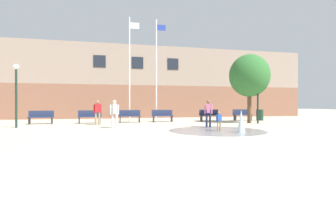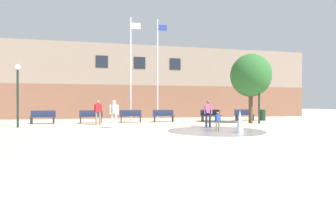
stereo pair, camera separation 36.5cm
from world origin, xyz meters
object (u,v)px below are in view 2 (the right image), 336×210
Objects in this scene: park_bench_under_left_flagpole at (91,116)px; park_bench_near_trashcan at (211,115)px; child_with_pink_shirt at (218,120)px; adult_near_bench at (98,111)px; lamp_post_right_lane at (259,89)px; park_bench_center at (131,116)px; park_bench_under_right_flagpole at (164,116)px; teen_by_trashcan at (114,112)px; lamp_post_left_lane at (18,86)px; adult_in_red at (208,111)px; trash_can at (262,115)px; park_bench_far_left at (43,117)px; street_tree_near_building at (251,76)px; park_bench_far_right at (244,115)px; flagpole_left at (131,66)px; flagpole_right at (158,67)px.

park_bench_near_trashcan is at bearing 0.79° from park_bench_under_left_flagpole.
child_with_pink_shirt is at bearing -47.07° from park_bench_under_left_flagpole.
lamp_post_right_lane is at bearing 166.31° from adult_near_bench.
park_bench_near_trashcan is (6.24, -0.10, 0.00)m from park_bench_center.
park_bench_under_left_flagpole is at bearing -178.06° from park_bench_under_right_flagpole.
park_bench_center is at bearing 159.65° from lamp_post_right_lane.
park_bench_under_left_flagpole is at bearing 9.11° from teen_by_trashcan.
park_bench_center is 1.01× the size of teen_by_trashcan.
park_bench_near_trashcan is 1.01× the size of teen_by_trashcan.
lamp_post_left_lane is at bearing -168.48° from park_bench_near_trashcan.
teen_by_trashcan is 5.86m from lamp_post_left_lane.
adult_in_red reaches higher than park_bench_under_right_flagpole.
park_bench_center reaches higher than trash_can.
park_bench_center is at bearing 179.00° from park_bench_under_right_flagpole.
lamp_post_right_lane reaches higher than park_bench_far_left.
lamp_post_left_lane is 15.29m from lamp_post_right_lane.
park_bench_under_right_flagpole is 0.33× the size of street_tree_near_building.
park_bench_far_left is at bearing 74.53° from lamp_post_left_lane.
teen_by_trashcan is 10.01m from lamp_post_right_lane.
park_bench_under_left_flagpole is at bearing -178.86° from park_bench_far_right.
park_bench_center is 3.04m from adult_near_bench.
flagpole_left reaches higher than park_bench_center.
flagpole_left is 2.09m from flagpole_right.
park_bench_far_left is 1.00× the size of park_bench_under_right_flagpole.
street_tree_near_building reaches higher than child_with_pink_shirt.
flagpole_right is at bearing 173.49° from park_bench_far_right.
park_bench_far_left is 0.44× the size of lamp_post_left_lane.
adult_near_bench reaches higher than park_bench_under_left_flagpole.
adult_in_red is 6.98m from flagpole_right.
adult_in_red is 0.20× the size of flagpole_right.
park_bench_center is at bearing -145.71° from adult_near_bench.
child_with_pink_shirt is at bearing 131.21° from adult_near_bench.
teen_by_trashcan and adult_near_bench have the same top height.
park_bench_under_right_flagpole is 8.20m from trash_can.
park_bench_under_left_flagpole is 13.46m from trash_can.
park_bench_under_left_flagpole is at bearing 77.02° from adult_in_red.
teen_by_trashcan is at bearing -150.52° from park_bench_near_trashcan.
flagpole_left reaches higher than teen_by_trashcan.
teen_by_trashcan is at bearing -130.98° from park_bench_under_right_flagpole.
flagpole_right is at bearing 151.10° from street_tree_near_building.
park_bench_far_left is 4.23m from adult_near_bench.
park_bench_under_right_flagpole is at bearing -179.49° from park_bench_far_right.
child_with_pink_shirt is at bearing -79.99° from park_bench_under_right_flagpole.
trash_can is (16.64, -0.14, -0.03)m from park_bench_far_left.
adult_near_bench is (-0.97, 2.34, 0.00)m from teen_by_trashcan.
park_bench_far_left is at bearing 85.75° from adult_in_red.
adult_in_red is at bearing -34.85° from park_bench_under_left_flagpole.
street_tree_near_building reaches higher than park_bench_center.
street_tree_near_building reaches higher than lamp_post_right_lane.
flagpole_right is at bearing 107.55° from park_bench_under_right_flagpole.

